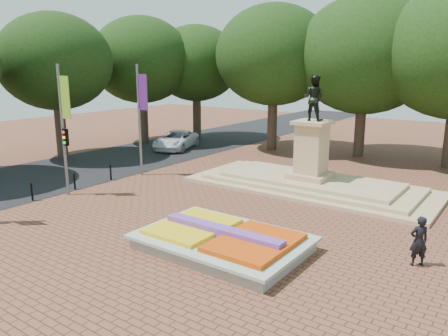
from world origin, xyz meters
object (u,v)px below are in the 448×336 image
flower_bed (223,240)px  pedestrian (419,241)px  monument (310,173)px  van (176,140)px

flower_bed → pedestrian: 7.02m
flower_bed → monument: 10.07m
monument → flower_bed: bearing=-84.1°
monument → pedestrian: (7.39, -7.06, 0.03)m
van → pedestrian: 24.72m
flower_bed → monument: monument is taller
flower_bed → monument: (-1.03, 10.00, 0.50)m
flower_bed → van: size_ratio=1.16×
flower_bed → pedestrian: bearing=24.8°
van → pedestrian: pedestrian is taller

